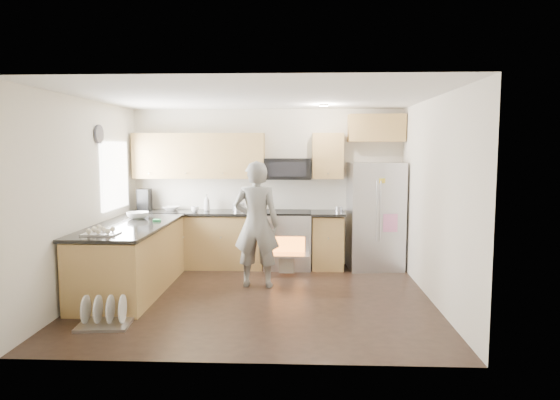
{
  "coord_description": "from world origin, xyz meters",
  "views": [
    {
      "loc": [
        0.57,
        -6.36,
        1.96
      ],
      "look_at": [
        0.28,
        0.5,
        1.24
      ],
      "focal_mm": 32.0,
      "sensor_mm": 36.0,
      "label": 1
    }
  ],
  "objects_px": {
    "stove_range": "(288,227)",
    "person": "(256,224)",
    "refrigerator": "(375,216)",
    "dish_rack": "(104,318)"
  },
  "relations": [
    {
      "from": "refrigerator",
      "to": "dish_rack",
      "type": "height_order",
      "value": "refrigerator"
    },
    {
      "from": "dish_rack",
      "to": "refrigerator",
      "type": "bearing_deg",
      "value": 39.73
    },
    {
      "from": "stove_range",
      "to": "person",
      "type": "height_order",
      "value": "stove_range"
    },
    {
      "from": "refrigerator",
      "to": "dish_rack",
      "type": "xyz_separation_m",
      "value": [
        -3.37,
        -2.8,
        -0.77
      ]
    },
    {
      "from": "stove_range",
      "to": "person",
      "type": "bearing_deg",
      "value": -109.75
    },
    {
      "from": "refrigerator",
      "to": "person",
      "type": "xyz_separation_m",
      "value": [
        -1.83,
        -1.14,
        0.03
      ]
    },
    {
      "from": "stove_range",
      "to": "refrigerator",
      "type": "distance_m",
      "value": 1.43
    },
    {
      "from": "stove_range",
      "to": "person",
      "type": "relative_size",
      "value": 1.0
    },
    {
      "from": "stove_range",
      "to": "dish_rack",
      "type": "relative_size",
      "value": 3.01
    },
    {
      "from": "refrigerator",
      "to": "dish_rack",
      "type": "relative_size",
      "value": 2.91
    }
  ]
}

